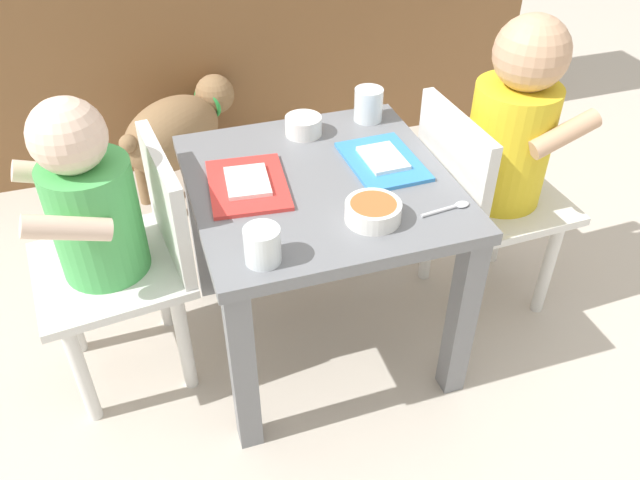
# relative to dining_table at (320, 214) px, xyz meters

# --- Properties ---
(ground_plane) EXTENTS (7.00, 7.00, 0.00)m
(ground_plane) POSITION_rel_dining_table_xyz_m (0.00, 0.00, -0.34)
(ground_plane) COLOR beige
(dining_table) EXTENTS (0.49, 0.51, 0.42)m
(dining_table) POSITION_rel_dining_table_xyz_m (0.00, 0.00, 0.00)
(dining_table) COLOR slate
(dining_table) RESTS_ON ground
(seated_child_left) EXTENTS (0.31, 0.31, 0.64)m
(seated_child_left) POSITION_rel_dining_table_xyz_m (-0.41, 0.03, 0.06)
(seated_child_left) COLOR silver
(seated_child_left) RESTS_ON ground
(seated_child_right) EXTENTS (0.29, 0.29, 0.69)m
(seated_child_right) POSITION_rel_dining_table_xyz_m (0.41, 0.01, 0.09)
(seated_child_right) COLOR silver
(seated_child_right) RESTS_ON ground
(dog) EXTENTS (0.39, 0.34, 0.31)m
(dog) POSITION_rel_dining_table_xyz_m (-0.20, 0.68, -0.13)
(dog) COLOR olive
(dog) RESTS_ON ground
(food_tray_left) EXTENTS (0.16, 0.21, 0.02)m
(food_tray_left) POSITION_rel_dining_table_xyz_m (-0.14, 0.02, 0.09)
(food_tray_left) COLOR red
(food_tray_left) RESTS_ON dining_table
(food_tray_right) EXTENTS (0.14, 0.19, 0.02)m
(food_tray_right) POSITION_rel_dining_table_xyz_m (0.14, 0.02, 0.09)
(food_tray_right) COLOR #388CD8
(food_tray_right) RESTS_ON dining_table
(water_cup_left) EXTENTS (0.06, 0.06, 0.07)m
(water_cup_left) POSITION_rel_dining_table_xyz_m (0.17, 0.20, 0.11)
(water_cup_left) COLOR white
(water_cup_left) RESTS_ON dining_table
(water_cup_right) EXTENTS (0.06, 0.06, 0.06)m
(water_cup_right) POSITION_rel_dining_table_xyz_m (-0.16, -0.20, 0.11)
(water_cup_right) COLOR white
(water_cup_right) RESTS_ON dining_table
(veggie_bowl_far) EXTENTS (0.10, 0.10, 0.03)m
(veggie_bowl_far) POSITION_rel_dining_table_xyz_m (0.05, -0.15, 0.10)
(veggie_bowl_far) COLOR white
(veggie_bowl_far) RESTS_ON dining_table
(cereal_bowl_left_side) EXTENTS (0.08, 0.08, 0.04)m
(cereal_bowl_left_side) POSITION_rel_dining_table_xyz_m (0.02, 0.18, 0.10)
(cereal_bowl_left_side) COLOR white
(cereal_bowl_left_side) RESTS_ON dining_table
(spoon_by_left_tray) EXTENTS (0.10, 0.03, 0.01)m
(spoon_by_left_tray) POSITION_rel_dining_table_xyz_m (0.19, -0.16, 0.08)
(spoon_by_left_tray) COLOR silver
(spoon_by_left_tray) RESTS_ON dining_table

